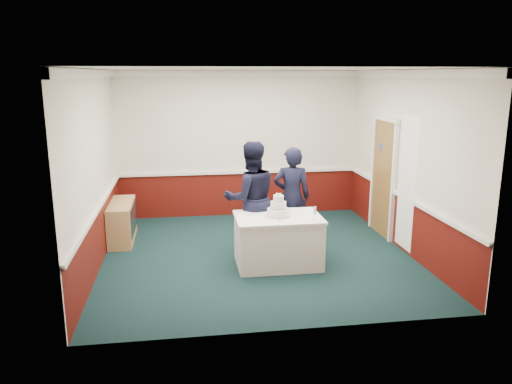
{
  "coord_description": "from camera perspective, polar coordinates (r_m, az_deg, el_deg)",
  "views": [
    {
      "loc": [
        -1.17,
        -7.7,
        2.93
      ],
      "look_at": [
        -0.03,
        -0.1,
        1.1
      ],
      "focal_mm": 35.0,
      "sensor_mm": 36.0,
      "label": 1
    }
  ],
  "objects": [
    {
      "name": "champagne_flute",
      "position": [
        7.5,
        6.73,
        -2.18
      ],
      "size": [
        0.05,
        0.05,
        0.21
      ],
      "color": "silver",
      "rests_on": "cake_table"
    },
    {
      "name": "cake_table",
      "position": [
        7.81,
        2.53,
        -5.52
      ],
      "size": [
        1.32,
        0.92,
        0.79
      ],
      "color": "white",
      "rests_on": "ground"
    },
    {
      "name": "ground",
      "position": [
        8.32,
        0.13,
        -7.22
      ],
      "size": [
        5.0,
        5.0,
        0.0
      ],
      "primitive_type": "plane",
      "color": "#12262C",
      "rests_on": "ground"
    },
    {
      "name": "sideboard",
      "position": [
        9.24,
        -15.05,
        -3.29
      ],
      "size": [
        0.41,
        1.2,
        0.7
      ],
      "color": "tan",
      "rests_on": "ground"
    },
    {
      "name": "cake_knife",
      "position": [
        7.5,
        2.63,
        -3.19
      ],
      "size": [
        0.03,
        0.22,
        0.0
      ],
      "primitive_type": "cube",
      "rotation": [
        0.0,
        0.0,
        -0.08
      ],
      "color": "silver",
      "rests_on": "cake_table"
    },
    {
      "name": "person_woman",
      "position": [
        8.58,
        4.1,
        -0.56
      ],
      "size": [
        0.69,
        0.52,
        1.73
      ],
      "primitive_type": "imported",
      "rotation": [
        0.0,
        0.0,
        2.97
      ],
      "color": "black",
      "rests_on": "ground"
    },
    {
      "name": "person_man",
      "position": [
        8.15,
        -0.59,
        -0.74
      ],
      "size": [
        0.99,
        0.82,
        1.88
      ],
      "primitive_type": "imported",
      "rotation": [
        0.0,
        0.0,
        3.26
      ],
      "color": "black",
      "rests_on": "ground"
    },
    {
      "name": "wedding_cake",
      "position": [
        7.66,
        2.57,
        -1.99
      ],
      "size": [
        0.35,
        0.35,
        0.36
      ],
      "color": "white",
      "rests_on": "cake_table"
    },
    {
      "name": "room_shell",
      "position": [
        8.46,
        0.05,
        6.85
      ],
      "size": [
        5.0,
        5.0,
        3.0
      ],
      "color": "silver",
      "rests_on": "ground"
    }
  ]
}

